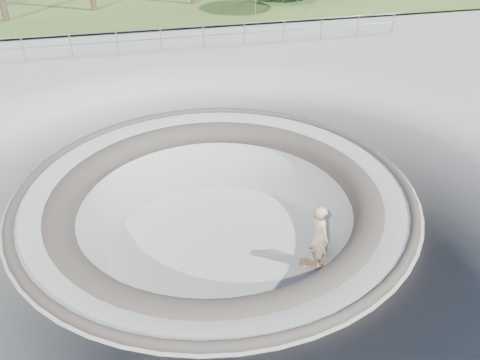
# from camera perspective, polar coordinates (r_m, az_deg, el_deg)

# --- Properties ---
(ground) EXTENTS (180.00, 180.00, 0.00)m
(ground) POSITION_cam_1_polar(r_m,az_deg,el_deg) (12.21, -3.03, -0.96)
(ground) COLOR #A3A49F
(ground) RESTS_ON ground
(skate_bowl) EXTENTS (14.00, 14.00, 4.10)m
(skate_bowl) POSITION_cam_1_polar(r_m,az_deg,el_deg) (13.29, -2.80, -7.59)
(skate_bowl) COLOR #A3A49F
(skate_bowl) RESTS_ON ground
(distant_hills) EXTENTS (103.20, 45.00, 28.60)m
(distant_hills) POSITION_cam_1_polar(r_m,az_deg,el_deg) (68.85, -10.15, 20.11)
(distant_hills) COLOR olive
(distant_hills) RESTS_ON ground
(safety_railing) EXTENTS (25.00, 0.06, 1.03)m
(safety_railing) POSITION_cam_1_polar(r_m,az_deg,el_deg) (22.93, -9.60, 16.56)
(safety_railing) COLOR gray
(safety_railing) RESTS_ON ground
(skateboard) EXTENTS (0.90, 0.58, 0.09)m
(skateboard) POSITION_cam_1_polar(r_m,az_deg,el_deg) (12.77, 9.22, -10.01)
(skateboard) COLOR #8E5E38
(skateboard) RESTS_ON ground
(skater) EXTENTS (0.56, 0.74, 1.81)m
(skater) POSITION_cam_1_polar(r_m,az_deg,el_deg) (12.18, 9.59, -6.77)
(skater) COLOR #CDB184
(skater) RESTS_ON skateboard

